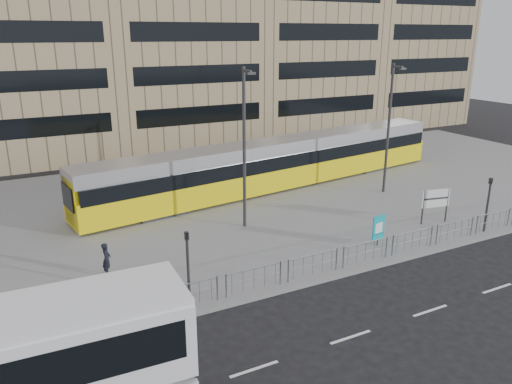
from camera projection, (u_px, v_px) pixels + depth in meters
name	position (u px, v px, depth m)	size (l,w,h in m)	color
ground	(331.00, 280.00, 22.65)	(120.00, 120.00, 0.00)	black
plaza	(224.00, 202.00, 32.77)	(64.00, 24.00, 0.15)	gray
kerb	(331.00, 278.00, 22.67)	(64.00, 0.25, 0.17)	gray
building_row	(143.00, 9.00, 48.38)	(70.40, 18.40, 31.20)	maroon
pedestrian_barrier	(361.00, 248.00, 23.65)	(32.07, 0.07, 1.10)	gray
road_markings	(412.00, 317.00, 19.70)	(62.00, 0.12, 0.01)	white
tram	(278.00, 163.00, 35.41)	(29.13, 6.74, 3.42)	yellow
station_sign	(436.00, 200.00, 28.64)	(1.74, 0.44, 2.03)	#2D2D30
ad_panel	(378.00, 228.00, 25.65)	(0.88, 0.24, 1.66)	#2D2D30
pedestrian	(107.00, 259.00, 22.54)	(0.57, 0.38, 1.58)	black
traffic_light_west	(188.00, 258.00, 19.92)	(0.16, 0.20, 3.10)	#2D2D30
traffic_light_east	(489.00, 198.00, 27.21)	(0.18, 0.21, 3.10)	#2D2D30
lamp_post_west	(245.00, 143.00, 27.06)	(0.45, 1.04, 8.90)	#2D2D30
lamp_post_east	(389.00, 124.00, 33.28)	(0.45, 1.04, 8.70)	#2D2D30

